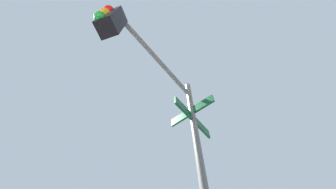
{
  "coord_description": "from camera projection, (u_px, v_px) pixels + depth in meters",
  "views": [
    {
      "loc": [
        -7.75,
        -4.98,
        1.77
      ],
      "look_at": [
        -7.15,
        -6.78,
        4.69
      ],
      "focal_mm": 21.57,
      "sensor_mm": 36.0,
      "label": 1
    }
  ],
  "objects": [
    {
      "name": "traffic_signal_near",
      "position": [
        158.0,
        101.0,
        2.95
      ],
      "size": [
        1.38,
        2.76,
        5.93
      ],
      "color": "slate",
      "rests_on": "ground_plane"
    }
  ]
}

